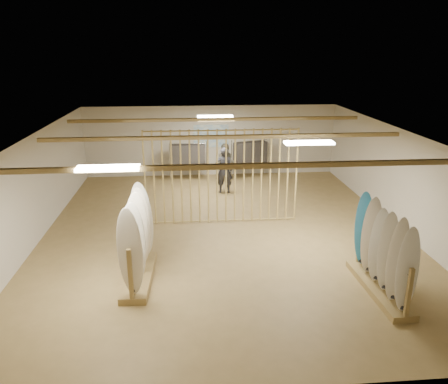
{
  "coord_description": "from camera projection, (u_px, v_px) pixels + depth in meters",
  "views": [
    {
      "loc": [
        -0.97,
        -11.27,
        4.92
      ],
      "look_at": [
        0.0,
        0.0,
        1.2
      ],
      "focal_mm": 35.0,
      "sensor_mm": 36.0,
      "label": 1
    }
  ],
  "objects": [
    {
      "name": "poster",
      "position": [
        211.0,
        136.0,
        17.45
      ],
      "size": [
        1.4,
        0.03,
        0.9
      ],
      "primitive_type": "cube",
      "color": "#3776C2",
      "rests_on": "ground"
    },
    {
      "name": "rack_left",
      "position": [
        138.0,
        251.0,
        9.58
      ],
      "size": [
        0.65,
        2.18,
        2.05
      ],
      "rotation": [
        0.0,
        0.0,
        -0.04
      ],
      "color": "olive",
      "rests_on": "floor"
    },
    {
      "name": "shopper_b",
      "position": [
        226.0,
        161.0,
        16.63
      ],
      "size": [
        0.96,
        0.83,
        1.72
      ],
      "primitive_type": "imported",
      "rotation": [
        0.0,
        0.0,
        -0.25
      ],
      "color": "#353329",
      "rests_on": "floor"
    },
    {
      "name": "wall_left",
      "position": [
        34.0,
        190.0,
        11.44
      ],
      "size": [
        0.0,
        12.0,
        12.0
      ],
      "primitive_type": "plane",
      "rotation": [
        1.57,
        0.0,
        1.57
      ],
      "color": "beige",
      "rests_on": "ground"
    },
    {
      "name": "wall_back",
      "position": [
        211.0,
        141.0,
        17.53
      ],
      "size": [
        12.0,
        0.0,
        12.0
      ],
      "primitive_type": "plane",
      "rotation": [
        1.57,
        0.0,
        0.0
      ],
      "color": "beige",
      "rests_on": "ground"
    },
    {
      "name": "bamboo_partition",
      "position": [
        222.0,
        177.0,
        12.61
      ],
      "size": [
        4.45,
        0.05,
        2.78
      ],
      "color": "tan",
      "rests_on": "ground"
    },
    {
      "name": "wall_right",
      "position": [
        401.0,
        180.0,
        12.26
      ],
      "size": [
        0.0,
        12.0,
        12.0
      ],
      "primitive_type": "plane",
      "rotation": [
        1.57,
        0.0,
        -1.57
      ],
      "color": "beige",
      "rests_on": "ground"
    },
    {
      "name": "clothing_rack_b",
      "position": [
        250.0,
        153.0,
        17.21
      ],
      "size": [
        1.38,
        0.75,
        1.54
      ],
      "rotation": [
        0.0,
        0.0,
        0.31
      ],
      "color": "silver",
      "rests_on": "floor"
    },
    {
      "name": "rack_right",
      "position": [
        381.0,
        264.0,
        9.12
      ],
      "size": [
        0.59,
        2.35,
        1.89
      ],
      "rotation": [
        0.0,
        0.0,
        0.03
      ],
      "color": "olive",
      "rests_on": "floor"
    },
    {
      "name": "wall_front",
      "position": [
        260.0,
        310.0,
        6.17
      ],
      "size": [
        12.0,
        0.0,
        12.0
      ],
      "primitive_type": "plane",
      "rotation": [
        -1.57,
        0.0,
        0.0
      ],
      "color": "beige",
      "rests_on": "ground"
    },
    {
      "name": "clothing_rack_a",
      "position": [
        188.0,
        156.0,
        16.85
      ],
      "size": [
        1.41,
        0.41,
        1.51
      ],
      "rotation": [
        0.0,
        0.0,
        -0.04
      ],
      "color": "silver",
      "rests_on": "floor"
    },
    {
      "name": "shopper_a",
      "position": [
        224.0,
        167.0,
        15.41
      ],
      "size": [
        0.71,
        0.5,
        1.87
      ],
      "primitive_type": "imported",
      "rotation": [
        0.0,
        0.0,
        3.09
      ],
      "color": "#23232A",
      "rests_on": "floor"
    },
    {
      "name": "ceiling",
      "position": [
        224.0,
        134.0,
        11.41
      ],
      "size": [
        12.0,
        12.0,
        0.0
      ],
      "primitive_type": "plane",
      "rotation": [
        3.14,
        0.0,
        0.0
      ],
      "color": "gray",
      "rests_on": "ground"
    },
    {
      "name": "floor",
      "position": [
        224.0,
        232.0,
        12.29
      ],
      "size": [
        12.0,
        12.0,
        0.0
      ],
      "primitive_type": "plane",
      "color": "olive",
      "rests_on": "ground"
    },
    {
      "name": "light_panels",
      "position": [
        224.0,
        136.0,
        11.43
      ],
      "size": [
        1.2,
        0.35,
        0.06
      ],
      "primitive_type": "cube",
      "color": "white",
      "rests_on": "ground"
    },
    {
      "name": "ceiling_slats",
      "position": [
        224.0,
        137.0,
        11.44
      ],
      "size": [
        9.5,
        6.12,
        0.1
      ],
      "primitive_type": "cube",
      "color": "olive",
      "rests_on": "ground"
    }
  ]
}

